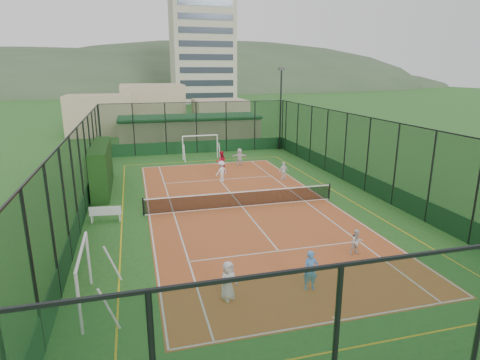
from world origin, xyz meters
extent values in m
plane|color=#205D23|center=(0.00, 0.00, 0.00)|extent=(300.00, 300.00, 0.00)
cube|color=#B55A28|center=(0.00, 0.00, 0.01)|extent=(11.17, 23.97, 0.01)
cube|color=beige|center=(12.00, 82.00, 15.00)|extent=(15.00, 12.00, 30.00)
cube|color=black|center=(-8.30, 6.05, 1.57)|extent=(1.08, 7.17, 3.14)
imported|color=silver|center=(-3.14, -9.67, 0.74)|extent=(0.85, 0.73, 1.46)
imported|color=#4E91DE|center=(0.00, -9.78, 0.77)|extent=(0.60, 0.44, 1.53)
imported|color=silver|center=(3.24, -7.59, 0.60)|extent=(0.59, 0.47, 1.17)
imported|color=white|center=(0.02, 5.81, 0.80)|extent=(1.18, 1.02, 1.58)
imported|color=white|center=(4.63, 5.10, 0.70)|extent=(0.87, 0.53, 1.38)
imported|color=white|center=(2.66, 10.55, 0.76)|extent=(1.43, 0.58, 1.50)
imported|color=red|center=(0.61, 8.57, 0.88)|extent=(0.85, 0.66, 1.74)
sphere|color=#CCE033|center=(0.43, 0.73, 0.04)|extent=(0.07, 0.07, 0.07)
sphere|color=#CCE033|center=(3.40, 1.41, 0.04)|extent=(0.07, 0.07, 0.07)
sphere|color=#CCE033|center=(2.89, 1.15, 0.04)|extent=(0.07, 0.07, 0.07)
camera|label=1|loc=(-6.04, -22.15, 7.98)|focal=30.00mm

